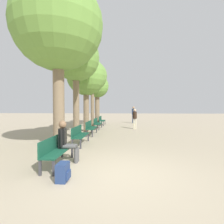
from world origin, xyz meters
The scene contains 15 objects.
ground_plane centered at (0.00, 0.00, 0.00)m, with size 80.00×80.00×0.00m, color tan.
bench_row_0 centered at (-1.84, 0.55, 0.49)m, with size 0.44×1.69×0.83m.
bench_row_1 centered at (-1.84, 3.36, 0.49)m, with size 0.44×1.69×0.83m.
bench_row_2 centered at (-1.84, 6.16, 0.49)m, with size 0.44×1.69×0.83m.
bench_row_3 centered at (-1.84, 8.96, 0.49)m, with size 0.44×1.69×0.83m.
bench_row_4 centered at (-1.84, 11.77, 0.49)m, with size 0.44×1.69×0.83m.
tree_row_0 centered at (-2.39, 2.32, 4.86)m, with size 3.52×3.52×6.68m.
tree_row_1 centered at (-2.39, 4.93, 4.33)m, with size 2.54×2.54×5.66m.
tree_row_2 centered at (-2.39, 7.56, 3.80)m, with size 2.68×2.68×5.19m.
tree_row_3 centered at (-2.39, 10.07, 4.25)m, with size 2.47×2.47×5.53m.
tree_row_4 centered at (-2.39, 12.81, 3.66)m, with size 2.29×2.29×4.92m.
person_seated centered at (-1.62, 0.86, 0.69)m, with size 0.62×0.35×1.30m.
backpack centered at (-1.25, -0.51, 0.21)m, with size 0.28×0.37×0.42m.
pedestrian_near centered at (1.08, 9.09, 0.90)m, with size 0.32×0.27×1.57m.
pedestrian_mid centered at (1.29, 13.86, 1.00)m, with size 0.35×0.30×1.75m.
Camera 1 is at (0.13, -4.45, 1.73)m, focal length 28.00 mm.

